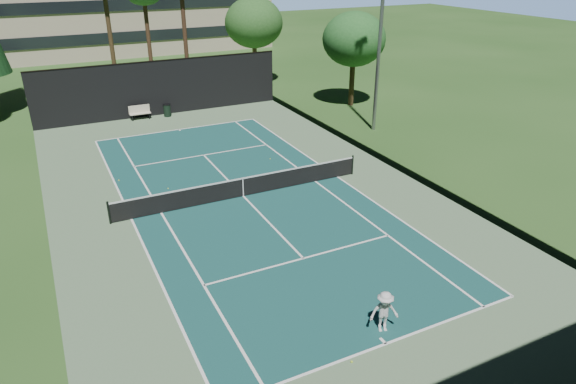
{
  "coord_description": "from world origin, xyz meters",
  "views": [
    {
      "loc": [
        -8.23,
        -21.67,
        11.04
      ],
      "look_at": [
        1.0,
        -3.0,
        1.3
      ],
      "focal_mm": 32.0,
      "sensor_mm": 36.0,
      "label": 1
    }
  ],
  "objects_px": {
    "tennis_net": "(243,186)",
    "trash_bin": "(167,110)",
    "tennis_ball_c": "(270,159)",
    "park_bench": "(140,112)",
    "tennis_ball_b": "(168,188)",
    "player": "(384,312)",
    "tennis_ball_a": "(352,362)",
    "tennis_ball_d": "(119,180)"
  },
  "relations": [
    {
      "from": "player",
      "to": "tennis_ball_c",
      "type": "relative_size",
      "value": 24.34
    },
    {
      "from": "tennis_net",
      "to": "park_bench",
      "type": "relative_size",
      "value": 8.6
    },
    {
      "from": "tennis_net",
      "to": "tennis_ball_c",
      "type": "relative_size",
      "value": 215.08
    },
    {
      "from": "tennis_ball_a",
      "to": "tennis_net",
      "type": "bearing_deg",
      "value": 83.47
    },
    {
      "from": "tennis_net",
      "to": "trash_bin",
      "type": "height_order",
      "value": "tennis_net"
    },
    {
      "from": "tennis_net",
      "to": "tennis_ball_b",
      "type": "xyz_separation_m",
      "value": [
        -3.14,
        2.56,
        -0.53
      ]
    },
    {
      "from": "tennis_ball_a",
      "to": "trash_bin",
      "type": "distance_m",
      "value": 27.48
    },
    {
      "from": "tennis_ball_c",
      "to": "trash_bin",
      "type": "height_order",
      "value": "trash_bin"
    },
    {
      "from": "tennis_ball_a",
      "to": "trash_bin",
      "type": "xyz_separation_m",
      "value": [
        1.48,
        27.43,
        0.44
      ]
    },
    {
      "from": "tennis_net",
      "to": "player",
      "type": "distance_m",
      "value": 11.3
    },
    {
      "from": "tennis_ball_a",
      "to": "park_bench",
      "type": "xyz_separation_m",
      "value": [
        -0.47,
        27.62,
        0.51
      ]
    },
    {
      "from": "tennis_ball_d",
      "to": "park_bench",
      "type": "distance_m",
      "value": 11.33
    },
    {
      "from": "player",
      "to": "trash_bin",
      "type": "height_order",
      "value": "player"
    },
    {
      "from": "tennis_ball_b",
      "to": "trash_bin",
      "type": "bearing_deg",
      "value": 75.78
    },
    {
      "from": "trash_bin",
      "to": "tennis_ball_b",
      "type": "bearing_deg",
      "value": -104.22
    },
    {
      "from": "trash_bin",
      "to": "tennis_ball_c",
      "type": "bearing_deg",
      "value": -74.19
    },
    {
      "from": "player",
      "to": "tennis_ball_c",
      "type": "bearing_deg",
      "value": 95.66
    },
    {
      "from": "tennis_ball_a",
      "to": "player",
      "type": "bearing_deg",
      "value": 25.03
    },
    {
      "from": "tennis_net",
      "to": "tennis_ball_c",
      "type": "height_order",
      "value": "tennis_net"
    },
    {
      "from": "player",
      "to": "tennis_ball_b",
      "type": "height_order",
      "value": "player"
    },
    {
      "from": "player",
      "to": "tennis_ball_c",
      "type": "distance_m",
      "value": 15.63
    },
    {
      "from": "player",
      "to": "park_bench",
      "type": "bearing_deg",
      "value": 111.35
    },
    {
      "from": "tennis_ball_a",
      "to": "tennis_ball_b",
      "type": "xyz_separation_m",
      "value": [
        -1.76,
        14.64,
        -0.01
      ]
    },
    {
      "from": "tennis_ball_d",
      "to": "tennis_net",
      "type": "bearing_deg",
      "value": -42.15
    },
    {
      "from": "player",
      "to": "tennis_ball_d",
      "type": "relative_size",
      "value": 19.99
    },
    {
      "from": "tennis_ball_a",
      "to": "tennis_ball_b",
      "type": "relative_size",
      "value": 1.26
    },
    {
      "from": "tennis_ball_c",
      "to": "park_bench",
      "type": "height_order",
      "value": "park_bench"
    },
    {
      "from": "player",
      "to": "tennis_ball_b",
      "type": "xyz_separation_m",
      "value": [
        -3.44,
        13.86,
        -0.7
      ]
    },
    {
      "from": "trash_bin",
      "to": "tennis_ball_d",
      "type": "bearing_deg",
      "value": -116.68
    },
    {
      "from": "tennis_ball_a",
      "to": "tennis_ball_b",
      "type": "height_order",
      "value": "tennis_ball_a"
    },
    {
      "from": "tennis_ball_b",
      "to": "park_bench",
      "type": "xyz_separation_m",
      "value": [
        1.29,
        12.98,
        0.52
      ]
    },
    {
      "from": "player",
      "to": "tennis_net",
      "type": "bearing_deg",
      "value": 108.29
    },
    {
      "from": "tennis_ball_c",
      "to": "tennis_ball_b",
      "type": "bearing_deg",
      "value": -167.22
    },
    {
      "from": "player",
      "to": "tennis_ball_d",
      "type": "xyz_separation_m",
      "value": [
        -5.54,
        16.03,
        -0.69
      ]
    },
    {
      "from": "tennis_net",
      "to": "tennis_ball_b",
      "type": "bearing_deg",
      "value": 140.78
    },
    {
      "from": "player",
      "to": "park_bench",
      "type": "height_order",
      "value": "player"
    },
    {
      "from": "tennis_ball_d",
      "to": "trash_bin",
      "type": "height_order",
      "value": "trash_bin"
    },
    {
      "from": "tennis_ball_b",
      "to": "tennis_ball_c",
      "type": "distance_m",
      "value": 6.61
    },
    {
      "from": "trash_bin",
      "to": "player",
      "type": "bearing_deg",
      "value": -89.57
    },
    {
      "from": "tennis_ball_b",
      "to": "tennis_ball_d",
      "type": "relative_size",
      "value": 0.81
    },
    {
      "from": "tennis_ball_a",
      "to": "tennis_ball_b",
      "type": "distance_m",
      "value": 14.75
    },
    {
      "from": "player",
      "to": "tennis_ball_a",
      "type": "height_order",
      "value": "player"
    }
  ]
}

